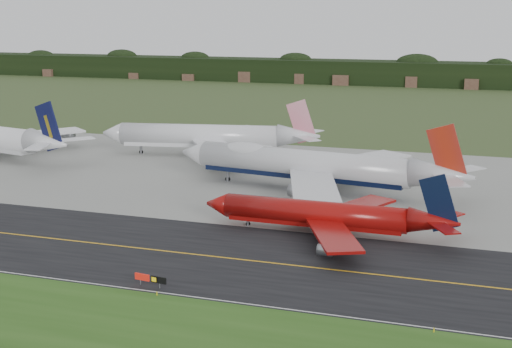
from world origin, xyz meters
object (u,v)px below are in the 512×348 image
(jet_red_737, at_px, (328,215))
(jet_star_tail, at_px, (210,137))
(taxiway_sign, at_px, (150,279))
(jet_ba_747, at_px, (312,165))

(jet_red_737, height_order, jet_star_tail, jet_star_tail)
(jet_star_tail, distance_m, taxiway_sign, 90.80)
(jet_red_737, bearing_deg, jet_ba_747, 109.18)
(jet_ba_747, distance_m, jet_star_tail, 44.31)
(jet_ba_747, xyz_separation_m, taxiway_sign, (-7.84, -58.30, -4.31))
(jet_red_737, distance_m, jet_star_tail, 71.23)
(jet_star_tail, xyz_separation_m, taxiway_sign, (25.99, -86.92, -3.87))
(jet_red_737, height_order, taxiway_sign, jet_red_737)
(jet_red_737, bearing_deg, taxiway_sign, -119.81)
(jet_star_tail, bearing_deg, taxiway_sign, -73.35)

